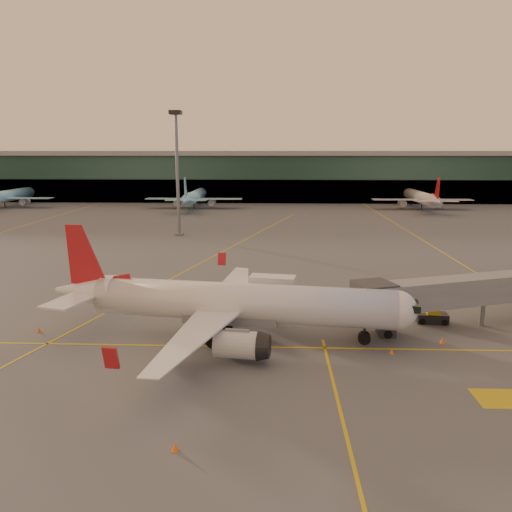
{
  "coord_description": "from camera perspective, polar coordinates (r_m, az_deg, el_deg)",
  "views": [
    {
      "loc": [
        0.44,
        -37.84,
        17.56
      ],
      "look_at": [
        -1.93,
        21.64,
        5.0
      ],
      "focal_mm": 35.0,
      "sensor_mm": 36.0,
      "label": 1
    }
  ],
  "objects": [
    {
      "name": "ground",
      "position": [
        41.72,
        1.5,
        -12.98
      ],
      "size": [
        600.0,
        600.0,
        0.0
      ],
      "primitive_type": "plane",
      "color": "#4C4F54",
      "rests_on": "ground"
    },
    {
      "name": "cone_tail",
      "position": [
        54.32,
        -23.57,
        -7.71
      ],
      "size": [
        0.39,
        0.39,
        0.5
      ],
      "color": "orange",
      "rests_on": "ground"
    },
    {
      "name": "distant_aircraft_row",
      "position": [
        158.29,
        -5.55,
        5.49
      ],
      "size": [
        290.0,
        34.0,
        13.0
      ],
      "color": "#8EDBEE",
      "rests_on": "ground"
    },
    {
      "name": "catering_truck",
      "position": [
        55.99,
        1.96,
        -3.99
      ],
      "size": [
        5.33,
        3.02,
        3.91
      ],
      "rotation": [
        0.0,
        0.0,
        -0.16
      ],
      "color": "#B31F19",
      "rests_on": "ground"
    },
    {
      "name": "cone_fwd",
      "position": [
        46.42,
        15.25,
        -10.43
      ],
      "size": [
        0.4,
        0.4,
        0.5
      ],
      "color": "orange",
      "rests_on": "ground"
    },
    {
      "name": "terminal",
      "position": [
        179.85,
        2.16,
        9.1
      ],
      "size": [
        400.0,
        20.0,
        17.6
      ],
      "color": "#19382D",
      "rests_on": "ground"
    },
    {
      "name": "main_airplane",
      "position": [
        47.4,
        -3.04,
        -5.44
      ],
      "size": [
        35.04,
        31.7,
        10.58
      ],
      "rotation": [
        0.0,
        0.0,
        -0.13
      ],
      "color": "silver",
      "rests_on": "ground"
    },
    {
      "name": "cone_wing_right",
      "position": [
        32.22,
        -9.24,
        -20.72
      ],
      "size": [
        0.43,
        0.43,
        0.55
      ],
      "color": "orange",
      "rests_on": "ground"
    },
    {
      "name": "cone_nose",
      "position": [
        50.2,
        20.51,
        -9.04
      ],
      "size": [
        0.42,
        0.42,
        0.53
      ],
      "color": "orange",
      "rests_on": "ground"
    },
    {
      "name": "jet_bridge",
      "position": [
        56.58,
        25.67,
        -3.47
      ],
      "size": [
        28.6,
        12.45,
        5.43
      ],
      "color": "slate",
      "rests_on": "ground"
    },
    {
      "name": "cone_wing_left",
      "position": [
        64.77,
        -2.68,
        -3.55
      ],
      "size": [
        0.5,
        0.5,
        0.64
      ],
      "color": "orange",
      "rests_on": "ground"
    },
    {
      "name": "pushback_tug",
      "position": [
        55.45,
        19.47,
        -6.55
      ],
      "size": [
        3.23,
        1.91,
        1.61
      ],
      "rotation": [
        0.0,
        0.0,
        -0.07
      ],
      "color": "black",
      "rests_on": "ground"
    },
    {
      "name": "mast_west_near",
      "position": [
        105.87,
        -9.0,
        10.31
      ],
      "size": [
        2.4,
        2.4,
        25.6
      ],
      "color": "slate",
      "rests_on": "ground"
    },
    {
      "name": "taxi_markings",
      "position": [
        84.54,
        -3.04,
        -0.09
      ],
      "size": [
        100.12,
        173.0,
        0.01
      ],
      "color": "gold",
      "rests_on": "ground"
    }
  ]
}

